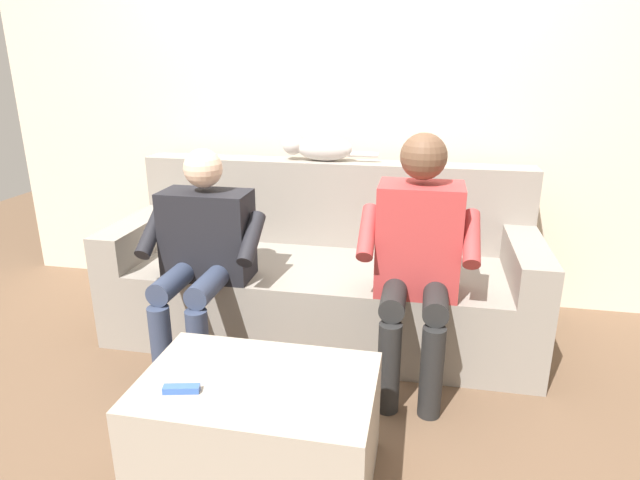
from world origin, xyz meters
TOP-DOWN VIEW (x-y plane):
  - ground_plane at (0.00, 0.60)m, footprint 8.00×8.00m
  - back_wall at (0.00, -0.71)m, footprint 4.47×0.06m
  - couch at (0.00, -0.16)m, footprint 2.26×0.88m
  - coffee_table at (0.00, 1.07)m, footprint 0.82×0.54m
  - person_left_seated at (-0.51, 0.27)m, footprint 0.53×0.54m
  - person_right_seated at (0.51, 0.30)m, footprint 0.59×0.55m
  - cat_on_backrest at (0.09, -0.44)m, footprint 0.56×0.14m
  - remote_blue at (0.23, 1.18)m, footprint 0.13×0.06m

SIDE VIEW (x-z plane):
  - ground_plane at x=0.00m, z-range 0.00..0.00m
  - coffee_table at x=0.00m, z-range 0.00..0.41m
  - couch at x=0.00m, z-range -0.14..0.77m
  - remote_blue at x=0.23m, z-range 0.41..0.43m
  - person_right_seated at x=0.51m, z-range 0.07..1.13m
  - person_left_seated at x=-0.51m, z-range 0.07..1.23m
  - cat_on_backrest at x=0.09m, z-range 0.91..1.06m
  - back_wall at x=0.00m, z-range 0.00..2.78m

